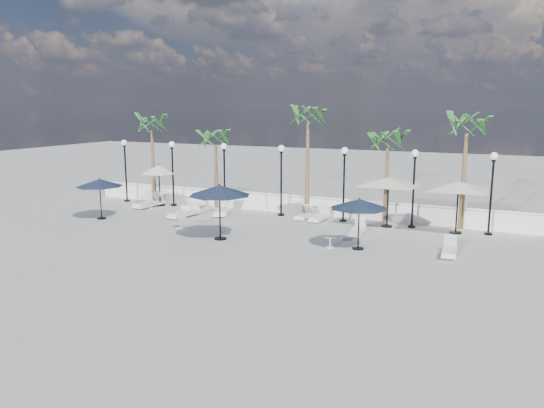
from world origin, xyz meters
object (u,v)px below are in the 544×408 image
at_px(lounger_7, 449,250).
at_px(lounger_4, 304,215).
at_px(parasol_cream_small, 159,170).
at_px(lounger_3, 222,210).
at_px(parasol_cream_sq_a, 389,178).
at_px(parasol_navy_right, 359,204).
at_px(lounger_5, 319,217).
at_px(lounger_0, 194,204).
at_px(parasol_navy_left, 100,183).
at_px(parasol_navy_mid, 219,191).
at_px(lounger_6, 357,230).
at_px(parasol_cream_sq_b, 459,182).
at_px(lounger_2, 184,213).
at_px(lounger_1, 149,203).

bearing_deg(lounger_7, lounger_4, 148.58).
relative_size(lounger_4, parasol_cream_small, 0.65).
distance_m(lounger_7, parasol_cream_small, 17.59).
xyz_separation_m(lounger_3, parasol_cream_sq_a, (8.85, 0.91, 2.19)).
bearing_deg(parasol_navy_right, parasol_cream_small, 160.92).
bearing_deg(lounger_5, lounger_0, -178.04).
xyz_separation_m(parasol_navy_left, parasol_navy_mid, (7.88, -1.16, 0.29)).
height_order(lounger_6, parasol_cream_sq_a, parasol_cream_sq_a).
distance_m(parasol_navy_right, parasol_cream_sq_b, 5.80).
bearing_deg(lounger_2, parasol_navy_right, -6.75).
xyz_separation_m(lounger_3, parasol_cream_small, (-4.77, 0.91, 1.90)).
bearing_deg(lounger_6, lounger_4, 143.74).
height_order(lounger_5, lounger_7, lounger_5).
bearing_deg(lounger_4, lounger_5, -7.54).
distance_m(lounger_1, parasol_cream_small, 2.06).
relative_size(lounger_0, parasol_navy_right, 0.80).
relative_size(parasol_navy_left, parasol_cream_sq_b, 0.47).
distance_m(lounger_0, parasol_cream_sq_b, 14.67).
bearing_deg(parasol_navy_left, lounger_0, 56.82).
height_order(lounger_7, parasol_cream_sq_a, parasol_cream_sq_a).
distance_m(lounger_4, parasol_cream_sq_a, 4.92).
relative_size(lounger_0, lounger_5, 1.11).
height_order(parasol_navy_mid, parasol_navy_right, parasol_navy_mid).
bearing_deg(parasol_cream_sq_a, lounger_6, -112.35).
bearing_deg(parasol_cream_sq_a, lounger_5, -178.24).
relative_size(lounger_2, parasol_navy_right, 0.86).
bearing_deg(lounger_5, lounger_2, -159.90).
bearing_deg(parasol_cream_sq_a, lounger_1, -176.82).
xyz_separation_m(parasol_navy_left, parasol_cream_sq_a, (14.16, 4.41, 0.53)).
bearing_deg(lounger_4, lounger_7, -27.23).
relative_size(lounger_3, lounger_7, 1.26).
height_order(lounger_3, parasol_navy_mid, parasol_navy_mid).
xyz_separation_m(lounger_6, parasol_navy_left, (-13.26, -2.22, 1.71)).
distance_m(lounger_4, parasol_cream_sq_b, 7.94).
xyz_separation_m(lounger_3, parasol_navy_left, (-5.31, -3.50, 1.66)).
relative_size(parasol_cream_sq_a, parasol_cream_sq_b, 1.03).
xyz_separation_m(lounger_4, parasol_cream_small, (-9.24, -0.02, 1.96)).
xyz_separation_m(lounger_2, parasol_cream_sq_a, (10.42, 2.25, 2.20)).
bearing_deg(lounger_1, parasol_cream_sq_b, 7.48).
bearing_deg(lounger_1, parasol_cream_sq_a, 8.08).
relative_size(lounger_2, parasol_cream_sq_a, 0.39).
distance_m(parasol_navy_mid, parasol_cream_sq_b, 11.03).
bearing_deg(lounger_3, lounger_5, -12.77).
height_order(parasol_navy_left, parasol_cream_small, parasol_cream_small).
bearing_deg(lounger_0, parasol_cream_sq_b, -2.93).
distance_m(lounger_3, parasol_cream_sq_a, 9.16).
bearing_deg(parasol_cream_small, lounger_3, -10.78).
distance_m(lounger_6, parasol_navy_right, 3.07).
bearing_deg(lounger_3, parasol_cream_sq_b, -16.97).
distance_m(lounger_5, parasol_navy_right, 5.86).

